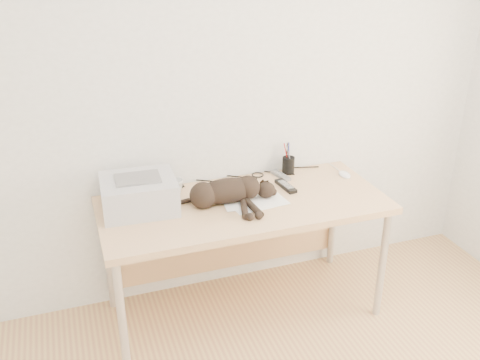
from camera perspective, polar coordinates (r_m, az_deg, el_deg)
name	(u,v)px	position (r m, az deg, el deg)	size (l,w,h in m)	color
wall_back	(223,88)	(3.10, -1.80, 9.79)	(3.50, 3.50, 0.00)	white
desk	(239,216)	(3.12, -0.12, -3.87)	(1.60, 0.70, 0.74)	#D3B37B
printer	(139,194)	(2.92, -10.73, -1.45)	(0.41, 0.35, 0.19)	#B0B0B5
papers	(253,200)	(2.99, 1.44, -2.18)	(0.37, 0.27, 0.01)	white
cat	(224,193)	(2.94, -1.70, -1.38)	(0.66, 0.31, 0.15)	black
mug	(175,187)	(3.08, -6.92, -0.71)	(0.10, 0.10, 0.09)	white
pen_cup	(288,165)	(3.34, 5.18, 1.62)	(0.08, 0.08, 0.19)	black
remote_grey	(281,175)	(3.30, 4.35, 0.49)	(0.04, 0.16, 0.02)	slate
remote_black	(286,186)	(3.16, 4.90, -0.65)	(0.05, 0.18, 0.02)	black
mouse	(345,173)	(3.36, 11.11, 0.75)	(0.06, 0.11, 0.04)	white
cable_tangle	(227,179)	(3.24, -1.41, 0.08)	(1.36, 0.08, 0.01)	black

